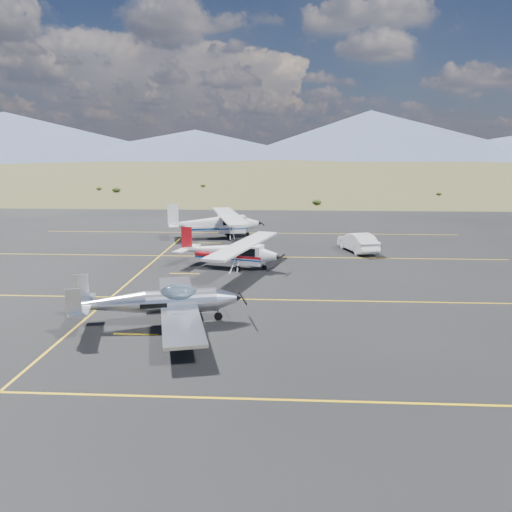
% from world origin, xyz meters
% --- Properties ---
extents(ground, '(1600.00, 1600.00, 0.00)m').
position_xyz_m(ground, '(0.00, 0.00, 0.00)').
color(ground, '#383D1C').
rests_on(ground, ground).
extents(apron, '(72.00, 72.00, 0.02)m').
position_xyz_m(apron, '(0.00, 7.00, 0.00)').
color(apron, black).
rests_on(apron, ground).
extents(aircraft_low_wing, '(7.59, 10.37, 2.25)m').
position_xyz_m(aircraft_low_wing, '(-2.14, -2.15, 1.08)').
color(aircraft_low_wing, silver).
rests_on(aircraft_low_wing, apron).
extents(aircraft_cessna, '(7.02, 10.51, 2.67)m').
position_xyz_m(aircraft_cessna, '(-0.24, 9.36, 1.19)').
color(aircraft_cessna, white).
rests_on(aircraft_cessna, apron).
extents(aircraft_plain, '(8.16, 12.51, 3.17)m').
position_xyz_m(aircraft_plain, '(-2.82, 21.32, 1.41)').
color(aircraft_plain, silver).
rests_on(aircraft_plain, apron).
extents(sedan, '(2.89, 4.88, 1.52)m').
position_xyz_m(sedan, '(9.30, 15.43, 0.77)').
color(sedan, white).
rests_on(sedan, apron).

